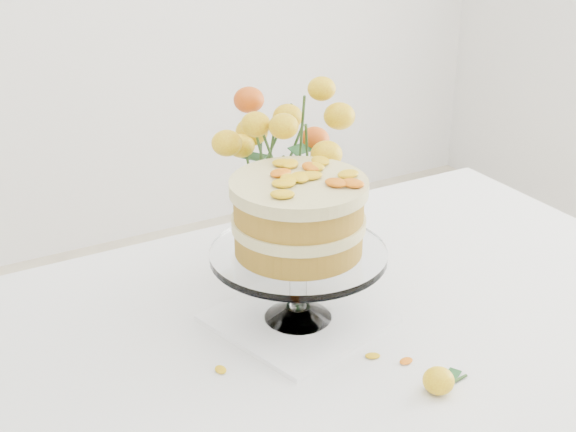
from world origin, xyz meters
The scene contains 9 objects.
table centered at (0.00, 0.00, 0.67)m, with size 1.43×0.93×0.76m.
napkin centered at (-0.07, 0.02, 0.76)m, with size 0.27×0.27×0.01m, color white.
cake_stand centered at (-0.07, 0.02, 0.95)m, with size 0.31×0.31×0.28m.
rose_vase centered at (-0.01, 0.21, 1.00)m, with size 0.33×0.33×0.42m.
loose_rose_near centered at (0.02, -0.27, 0.78)m, with size 0.09×0.05×0.04m.
stray_petal_a centered at (-0.12, -0.10, 0.76)m, with size 0.03×0.02×0.00m, color #ECB50E.
stray_petal_b centered at (-0.02, -0.14, 0.76)m, with size 0.03×0.02×0.00m, color #ECB50E.
stray_petal_c centered at (0.02, -0.18, 0.76)m, with size 0.03×0.02×0.00m, color #ECB50E.
stray_petal_d centered at (-0.26, -0.05, 0.76)m, with size 0.03×0.02×0.00m, color #ECB50E.
Camera 1 is at (-0.70, -1.05, 1.54)m, focal length 50.00 mm.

